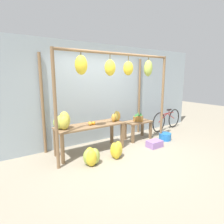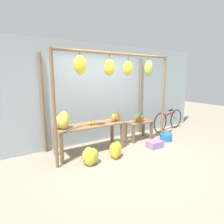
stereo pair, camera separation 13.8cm
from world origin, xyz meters
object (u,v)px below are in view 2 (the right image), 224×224
(banana_pile_ground_left, at_px, (90,156))
(blue_bucket, at_px, (166,137))
(banana_pile_ground_right, at_px, (115,150))
(papaya_pile, at_px, (116,117))
(parked_bicycle, at_px, (169,120))
(pineapple_cluster, at_px, (139,118))
(fruit_crate_white, at_px, (155,144))
(banana_pile_on_table, at_px, (62,121))
(orange_pile, at_px, (91,123))

(banana_pile_ground_left, distance_m, blue_bucket, 2.62)
(banana_pile_ground_right, height_order, papaya_pile, papaya_pile)
(blue_bucket, height_order, parked_bicycle, parked_bicycle)
(pineapple_cluster, height_order, fruit_crate_white, pineapple_cluster)
(banana_pile_ground_left, distance_m, banana_pile_ground_right, 0.65)
(pineapple_cluster, relative_size, banana_pile_ground_left, 0.63)
(banana_pile_on_table, bearing_deg, fruit_crate_white, -17.16)
(banana_pile_ground_right, bearing_deg, banana_pile_ground_left, 178.17)
(fruit_crate_white, bearing_deg, banana_pile_ground_right, 179.27)
(pineapple_cluster, relative_size, banana_pile_ground_right, 0.74)
(banana_pile_on_table, xyz_separation_m, papaya_pile, (1.45, -0.07, -0.05))
(blue_bucket, bearing_deg, papaya_pile, 165.05)
(pineapple_cluster, relative_size, fruit_crate_white, 0.73)
(papaya_pile, bearing_deg, parked_bicycle, 7.34)
(parked_bicycle, bearing_deg, banana_pile_on_table, -176.36)
(fruit_crate_white, distance_m, blue_bucket, 0.73)
(pineapple_cluster, distance_m, papaya_pile, 0.90)
(fruit_crate_white, height_order, blue_bucket, blue_bucket)
(parked_bicycle, bearing_deg, pineapple_cluster, -172.20)
(fruit_crate_white, bearing_deg, parked_bicycle, 30.36)
(banana_pile_ground_right, distance_m, papaya_pile, 0.99)
(blue_bucket, bearing_deg, banana_pile_on_table, 170.88)
(orange_pile, height_order, fruit_crate_white, orange_pile)
(banana_pile_on_table, distance_m, parked_bicycle, 3.96)
(pineapple_cluster, relative_size, parked_bicycle, 0.18)
(pineapple_cluster, height_order, parked_bicycle, pineapple_cluster)
(banana_pile_on_table, xyz_separation_m, banana_pile_ground_right, (1.02, -0.69, -0.69))
(pineapple_cluster, xyz_separation_m, blue_bucket, (0.66, -0.51, -0.57))
(fruit_crate_white, distance_m, papaya_pile, 1.29)
(banana_pile_ground_right, bearing_deg, pineapple_cluster, 28.93)
(banana_pile_on_table, xyz_separation_m, orange_pile, (0.71, -0.06, -0.13))
(banana_pile_ground_left, height_order, fruit_crate_white, banana_pile_ground_left)
(banana_pile_ground_left, xyz_separation_m, fruit_crate_white, (1.92, -0.04, -0.10))
(orange_pile, bearing_deg, parked_bicycle, 5.51)
(banana_pile_on_table, bearing_deg, papaya_pile, -2.73)
(orange_pile, bearing_deg, pineapple_cluster, 3.23)
(fruit_crate_white, bearing_deg, banana_pile_on_table, 162.84)
(pineapple_cluster, xyz_separation_m, banana_pile_ground_left, (-1.96, -0.70, -0.49))
(orange_pile, bearing_deg, banana_pile_ground_left, -119.48)
(blue_bucket, bearing_deg, banana_pile_ground_left, -175.83)
(fruit_crate_white, bearing_deg, papaya_pile, 142.82)
(pineapple_cluster, bearing_deg, blue_bucket, -37.78)
(banana_pile_ground_left, bearing_deg, fruit_crate_white, -1.11)
(parked_bicycle, bearing_deg, banana_pile_ground_right, -162.04)
(blue_bucket, bearing_deg, banana_pile_ground_right, -173.85)
(pineapple_cluster, bearing_deg, banana_pile_ground_left, -160.31)
(blue_bucket, distance_m, papaya_pile, 1.75)
(fruit_crate_white, relative_size, parked_bicycle, 0.25)
(orange_pile, height_order, pineapple_cluster, pineapple_cluster)
(banana_pile_on_table, relative_size, banana_pile_ground_right, 1.15)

